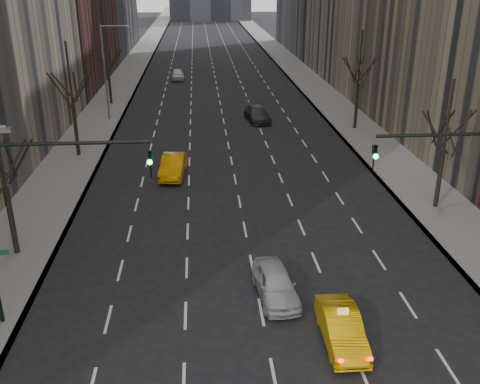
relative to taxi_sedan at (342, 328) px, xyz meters
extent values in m
cube|color=slate|center=(-15.15, 60.24, -0.59)|extent=(4.50, 320.00, 0.15)
cube|color=slate|center=(9.35, 60.24, -0.59)|extent=(4.50, 320.00, 0.15)
cylinder|color=black|center=(-14.90, 8.24, 1.27)|extent=(0.28, 0.28, 3.57)
cylinder|color=black|center=(-14.75, 9.09, 4.29)|extent=(0.42, 1.80, 2.52)
cylinder|color=black|center=(-14.09, 8.54, 4.29)|extent=(1.74, 0.72, 2.52)
cylinder|color=black|center=(-14.24, 7.69, 4.29)|extent=(1.46, 1.25, 2.52)
cylinder|color=black|center=(-14.90, 24.24, 1.48)|extent=(0.28, 0.28, 3.99)
cylinder|color=black|center=(-14.90, 24.24, 5.85)|extent=(0.16, 0.16, 4.75)
cylinder|color=black|center=(-14.75, 25.09, 4.71)|extent=(0.42, 1.80, 2.52)
cylinder|color=black|center=(-14.09, 24.54, 4.71)|extent=(1.74, 0.72, 2.52)
cylinder|color=black|center=(-14.24, 23.69, 4.71)|extent=(1.46, 1.25, 2.52)
cylinder|color=black|center=(-15.05, 23.39, 4.71)|extent=(0.42, 1.80, 2.52)
cylinder|color=black|center=(-15.71, 23.95, 4.71)|extent=(1.74, 0.72, 2.52)
cylinder|color=black|center=(-15.56, 24.79, 4.71)|extent=(1.46, 1.25, 2.52)
cylinder|color=black|center=(-14.90, 42.24, 1.17)|extent=(0.28, 0.28, 3.36)
cylinder|color=black|center=(-14.90, 42.24, 4.85)|extent=(0.16, 0.16, 4.00)
cylinder|color=black|center=(-14.75, 43.09, 4.08)|extent=(0.42, 1.80, 2.52)
cylinder|color=black|center=(-14.09, 42.54, 4.08)|extent=(1.74, 0.72, 2.52)
cylinder|color=black|center=(-14.24, 41.69, 4.08)|extent=(1.46, 1.25, 2.52)
cylinder|color=black|center=(-15.05, 41.39, 4.08)|extent=(0.42, 1.80, 2.52)
cylinder|color=black|center=(-15.71, 41.95, 4.08)|extent=(1.74, 0.72, 2.52)
cylinder|color=black|center=(-15.56, 42.79, 4.08)|extent=(1.46, 1.25, 2.52)
cylinder|color=black|center=(9.10, 12.24, 1.27)|extent=(0.28, 0.28, 3.57)
cylinder|color=black|center=(9.10, 12.24, 5.18)|extent=(0.16, 0.16, 4.25)
cylinder|color=black|center=(9.25, 13.09, 4.29)|extent=(0.42, 1.80, 2.52)
cylinder|color=black|center=(9.91, 12.54, 4.29)|extent=(1.74, 0.72, 2.52)
cylinder|color=black|center=(9.76, 11.69, 4.29)|extent=(1.46, 1.25, 2.52)
cylinder|color=black|center=(8.95, 11.39, 4.29)|extent=(0.42, 1.80, 2.52)
cylinder|color=black|center=(8.29, 11.95, 4.29)|extent=(1.74, 0.72, 2.52)
cylinder|color=black|center=(8.44, 12.79, 4.29)|extent=(1.46, 1.25, 2.52)
cylinder|color=black|center=(9.10, 30.24, 1.48)|extent=(0.28, 0.28, 3.99)
cylinder|color=black|center=(9.10, 30.24, 5.85)|extent=(0.16, 0.16, 4.75)
cylinder|color=black|center=(9.25, 31.09, 4.71)|extent=(0.42, 1.80, 2.52)
cylinder|color=black|center=(9.91, 30.54, 4.71)|extent=(1.74, 0.72, 2.52)
cylinder|color=black|center=(9.76, 29.69, 4.71)|extent=(1.46, 1.25, 2.52)
cylinder|color=black|center=(8.95, 29.39, 4.71)|extent=(0.42, 1.80, 2.52)
cylinder|color=black|center=(8.29, 29.95, 4.71)|extent=(1.74, 0.72, 2.52)
cylinder|color=black|center=(8.44, 30.79, 4.71)|extent=(1.46, 1.25, 2.52)
cylinder|color=black|center=(-10.45, 2.24, 7.09)|extent=(6.50, 0.14, 0.14)
imported|color=black|center=(-7.20, 2.24, 6.19)|extent=(0.18, 0.22, 1.10)
sphere|color=#0CFF33|center=(-7.20, 2.06, 6.34)|extent=(0.20, 0.20, 0.20)
cylinder|color=black|center=(4.65, 2.24, 7.09)|extent=(6.50, 0.14, 0.14)
imported|color=black|center=(1.40, 2.24, 6.19)|extent=(0.18, 0.22, 1.10)
sphere|color=#0CFF33|center=(1.40, 2.06, 6.34)|extent=(0.20, 0.20, 0.20)
cube|color=slate|center=(-11.60, 0.24, 8.19)|extent=(0.50, 0.22, 0.15)
cylinder|color=slate|center=(-14.10, 35.24, 3.99)|extent=(0.16, 0.16, 9.00)
cylinder|color=slate|center=(-12.80, 35.24, 8.29)|extent=(2.60, 0.14, 0.14)
cube|color=slate|center=(-11.60, 35.24, 8.19)|extent=(0.50, 0.22, 0.15)
imported|color=#EAAB04|center=(0.00, 0.00, 0.00)|extent=(1.45, 4.03, 1.32)
imported|color=#B0B3B8|center=(-2.13, 3.35, 0.03)|extent=(1.98, 4.18, 1.38)
imported|color=orange|center=(-7.25, 19.28, 0.09)|extent=(1.95, 4.65, 1.50)
imported|color=#323237|center=(0.40, 34.04, 0.04)|extent=(2.58, 5.01, 1.39)
imported|color=silver|center=(-8.02, 56.53, 0.04)|extent=(1.90, 4.22, 1.41)
camera|label=1|loc=(-5.33, -16.92, 12.88)|focal=40.00mm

